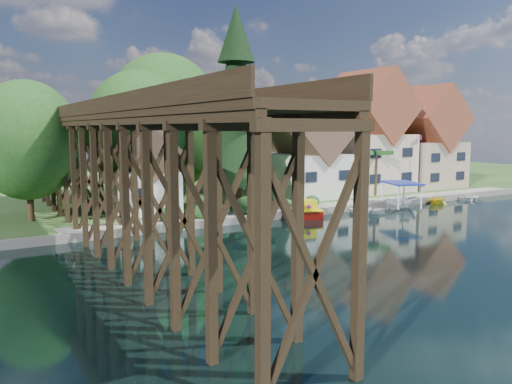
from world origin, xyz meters
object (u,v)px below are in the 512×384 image
(conifer, at_px, (237,112))
(boat_canopy, at_px, (401,197))
(trestle_bridge, at_px, (114,165))
(house_left, at_px, (305,153))
(shed, at_px, (144,174))
(flagpole, at_px, (418,157))
(boat_white_b, at_px, (472,196))
(boat_white_a, at_px, (369,209))
(house_right, at_px, (422,144))
(tugboat, at_px, (305,211))
(palm_tree, at_px, (376,154))
(house_center, at_px, (365,139))
(boat_yellow, at_px, (437,197))

(conifer, xyz_separation_m, boat_canopy, (14.52, -6.29, -8.06))
(trestle_bridge, height_order, conifer, conifer)
(house_left, xyz_separation_m, shed, (-18.00, -1.50, -1.31))
(flagpole, distance_m, boat_white_b, 7.06)
(trestle_bridge, bearing_deg, house_left, 25.21)
(shed, xyz_separation_m, boat_white_a, (18.37, -8.02, -3.46))
(conifer, relative_size, boat_white_a, 5.10)
(house_right, xyz_separation_m, boat_canopy, (-13.29, -9.31, -4.66))
(tugboat, relative_size, boat_white_b, 1.01)
(shed, bearing_deg, tugboat, -32.72)
(conifer, distance_m, palm_tree, 17.07)
(house_left, bearing_deg, trestle_bridge, -154.79)
(trestle_bridge, distance_m, flagpole, 36.33)
(house_center, xyz_separation_m, conifer, (-18.81, -3.52, 2.75))
(palm_tree, distance_m, boat_canopy, 7.16)
(conifer, distance_m, boat_yellow, 22.77)
(flagpole, bearing_deg, house_left, 161.83)
(palm_tree, xyz_separation_m, boat_white_b, (9.34, -5.14, -4.64))
(house_center, xyz_separation_m, boat_yellow, (1.49, -9.31, -5.77))
(house_right, height_order, boat_white_b, house_right)
(palm_tree, bearing_deg, house_left, 151.64)
(boat_canopy, bearing_deg, tugboat, 178.14)
(shed, height_order, flagpole, shed)
(boat_canopy, distance_m, boat_white_b, 11.39)
(boat_white_b, bearing_deg, shed, 88.55)
(trestle_bridge, height_order, boat_white_a, trestle_bridge)
(house_left, bearing_deg, boat_white_b, -28.64)
(flagpole, bearing_deg, house_right, 38.19)
(palm_tree, bearing_deg, house_center, 61.12)
(tugboat, height_order, boat_canopy, boat_canopy)
(palm_tree, xyz_separation_m, boat_canopy, (-2.01, -5.68, -3.87))
(boat_white_b, bearing_deg, boat_canopy, 103.31)
(trestle_bridge, distance_m, house_right, 42.41)
(trestle_bridge, distance_m, boat_white_b, 39.44)
(trestle_bridge, bearing_deg, boat_white_b, 3.01)
(conifer, height_order, tugboat, conifer)
(house_center, relative_size, boat_white_a, 3.93)
(trestle_bridge, xyz_separation_m, conifer, (13.19, 7.81, 3.82))
(boat_white_a, bearing_deg, house_right, -37.32)
(boat_white_a, bearing_deg, boat_white_b, -62.96)
(tugboat, xyz_separation_m, boat_white_a, (6.78, -0.57, -0.28))
(tugboat, xyz_separation_m, boat_canopy, (11.12, -0.36, 0.46))
(flagpole, relative_size, boat_white_b, 1.96)
(boat_yellow, bearing_deg, house_left, 51.44)
(boat_canopy, bearing_deg, house_right, 35.02)
(flagpole, bearing_deg, trestle_bridge, -169.43)
(tugboat, bearing_deg, boat_white_b, 0.45)
(house_right, bearing_deg, boat_white_a, -151.64)
(house_right, bearing_deg, palm_tree, -162.16)
(palm_tree, height_order, flagpole, flagpole)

